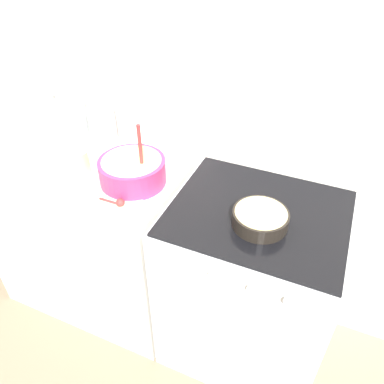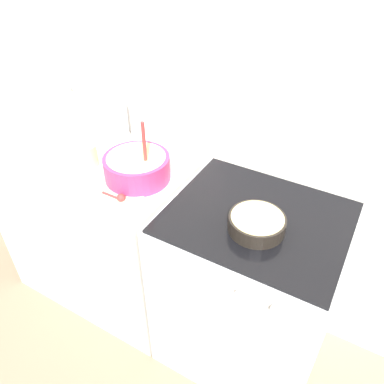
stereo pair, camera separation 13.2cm
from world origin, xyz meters
name	(u,v)px [view 2 (the right image)]	position (x,y,z in m)	size (l,w,h in m)	color
ground_plane	(150,357)	(0.00, 0.00, 0.00)	(12.00, 12.00, 0.00)	gray
wall_back	(213,100)	(0.00, 0.64, 1.20)	(4.98, 0.05, 2.40)	white
countertop_cabinet	(104,227)	(-0.49, 0.31, 0.46)	(0.99, 0.61, 0.92)	silver
stove	(247,290)	(0.38, 0.31, 0.46)	(0.73, 0.63, 0.92)	silver
mixing_bowl	(137,166)	(-0.19, 0.28, 0.99)	(0.29, 0.29, 0.29)	#E0336B
baking_pan	(257,223)	(0.40, 0.23, 0.96)	(0.22, 0.22, 0.06)	black
storage_jar_left	(60,108)	(-0.88, 0.51, 1.01)	(0.15, 0.15, 0.21)	silver
storage_jar_middle	(87,116)	(-0.68, 0.51, 1.01)	(0.16, 0.16, 0.21)	silver
storage_jar_right	(115,123)	(-0.49, 0.51, 1.02)	(0.13, 0.13, 0.22)	silver
tin_can	(89,155)	(-0.45, 0.26, 0.97)	(0.08, 0.08, 0.11)	beige
recipe_page	(117,191)	(-0.20, 0.16, 0.92)	(0.27, 0.26, 0.01)	beige
measuring_spoon	(119,197)	(-0.16, 0.11, 0.94)	(0.12, 0.04, 0.04)	red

